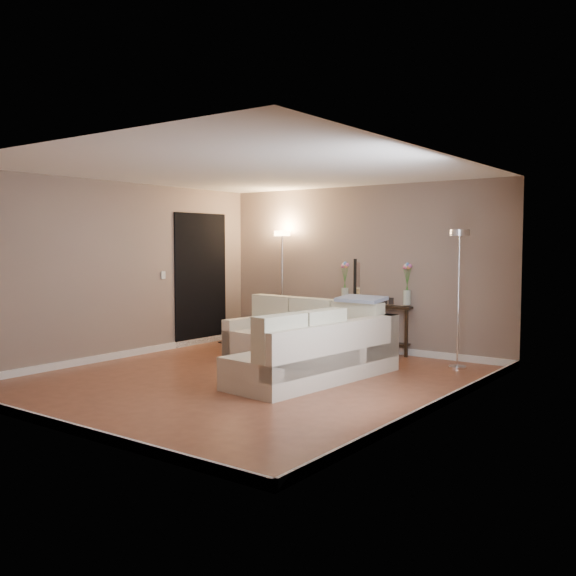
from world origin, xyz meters
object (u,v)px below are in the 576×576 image
Objects in this scene: sectional_sofa at (306,345)px; floor_lamp_lit at (282,264)px; console_table at (370,325)px; floor_lamp_unlit at (459,271)px.

sectional_sofa is 1.42× the size of floor_lamp_lit.
console_table is 1.88m from floor_lamp_unlit.
sectional_sofa is 1.73m from console_table.
console_table is at bearing 164.73° from floor_lamp_unlit.
console_table is 0.66× the size of floor_lamp_unlit.
floor_lamp_lit reaches higher than console_table.
sectional_sofa is at bearing -90.77° from console_table.
console_table is 0.65× the size of floor_lamp_lit.
floor_lamp_unlit is (1.59, -0.44, 0.91)m from console_table.
sectional_sofa reaches higher than console_table.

